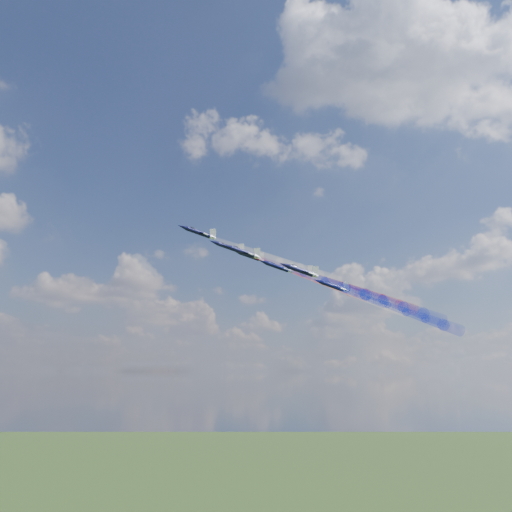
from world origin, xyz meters
TOP-DOWN VIEW (x-y plane):
  - jet_lead at (-27.59, -7.52)m, footprint 14.02×12.02m
  - trail_lead at (-3.67, -13.20)m, footprint 39.99×13.91m
  - jet_inner_left at (-21.56, -19.88)m, footprint 14.02×12.02m
  - trail_inner_left at (2.36, -25.56)m, footprint 39.99×13.91m
  - jet_inner_right at (-13.19, -0.75)m, footprint 14.02×12.02m
  - trail_inner_right at (10.73, -6.43)m, footprint 39.99×13.91m
  - jet_outer_left at (-12.32, -32.44)m, footprint 14.02×12.02m
  - trail_outer_left at (11.59, -38.13)m, footprint 39.99×13.91m
  - jet_center_third at (-3.64, -12.15)m, footprint 14.02×12.02m
  - trail_center_third at (20.28, -17.83)m, footprint 39.99×13.91m
  - jet_outer_right at (1.23, 8.41)m, footprint 14.02×12.02m
  - trail_outer_right at (25.15, 2.73)m, footprint 39.99×13.91m
  - jet_rear_left at (4.64, -26.21)m, footprint 14.02×12.02m
  - trail_rear_left at (28.56, -31.90)m, footprint 39.99×13.91m
  - jet_rear_right at (10.76, -4.56)m, footprint 14.02×12.02m
  - trail_rear_right at (34.67, -10.24)m, footprint 39.99×13.91m

SIDE VIEW (x-z plane):
  - trail_rear_left at x=28.56m, z-range 107.88..122.52m
  - trail_outer_left at x=11.59m, z-range 109.68..124.33m
  - jet_rear_left at x=4.64m, z-range 117.27..125.62m
  - trail_center_third at x=20.28m, z-range 114.39..129.04m
  - trail_inner_left at x=2.36m, z-range 115.45..130.10m
  - jet_outer_left at x=-12.32m, z-range 119.07..127.42m
  - trail_rear_right at x=34.67m, z-range 116.29..130.93m
  - jet_center_third at x=-3.64m, z-range 123.78..132.13m
  - trail_inner_right at x=10.73m, z-range 120.88..135.53m
  - trail_outer_right at x=25.15m, z-range 121.27..135.91m
  - jet_inner_left at x=-21.56m, z-range 124.84..133.19m
  - trail_lead at x=-3.67m, z-range 122.12..136.77m
  - jet_rear_right at x=10.76m, z-range 125.68..134.03m
  - jet_inner_right at x=-13.19m, z-range 130.27..138.62m
  - jet_outer_right at x=1.23m, z-range 130.66..139.01m
  - jet_lead at x=-27.59m, z-range 131.51..139.86m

